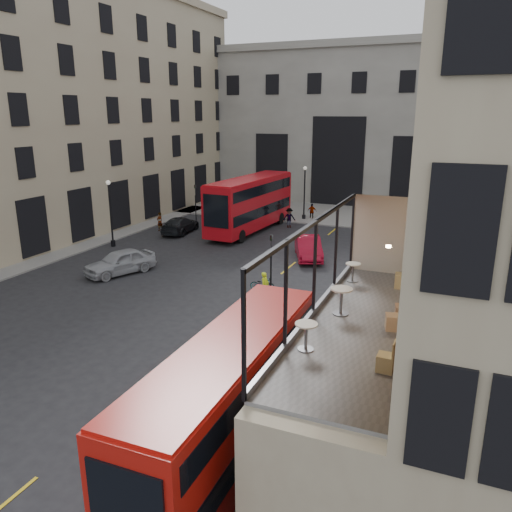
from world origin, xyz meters
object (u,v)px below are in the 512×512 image
at_px(traffic_light_near, 271,258).
at_px(cafe_chair_d, 402,280).
at_px(street_lamp_b, 304,196).
at_px(car_c, 180,225).
at_px(car_a, 120,262).
at_px(pedestrian_e, 160,221).
at_px(bus_near, 230,395).
at_px(cafe_chair_c, 403,312).
at_px(car_b, 308,248).
at_px(pedestrian_c, 312,212).
at_px(pedestrian_d, 409,216).
at_px(cafe_table_near, 306,332).
at_px(cafe_table_far, 353,269).
at_px(cafe_table_mid, 341,297).
at_px(cafe_chair_a, 386,362).
at_px(cafe_chair_b, 393,321).
at_px(bicycle, 262,284).
at_px(traffic_light_far, 195,199).
at_px(street_lamp_a, 111,217).
at_px(bus_far, 251,201).
at_px(cyclist, 265,287).
at_px(pedestrian_a, 240,205).
at_px(pedestrian_b, 289,218).

relative_size(traffic_light_near, cafe_chair_d, 4.08).
xyz_separation_m(street_lamp_b, car_c, (-8.47, -9.80, -1.68)).
distance_m(car_a, pedestrian_e, 12.73).
bearing_deg(bus_near, street_lamp_b, 104.12).
distance_m(car_a, cafe_chair_c, 23.13).
height_order(bus_near, car_b, bus_near).
bearing_deg(street_lamp_b, car_c, -130.84).
relative_size(car_c, pedestrian_c, 3.05).
height_order(pedestrian_d, cafe_chair_d, cafe_chair_d).
relative_size(cafe_table_near, cafe_table_far, 1.08).
height_order(car_c, cafe_table_mid, cafe_table_mid).
distance_m(cafe_chair_a, cafe_chair_c, 3.19).
relative_size(car_b, cafe_chair_b, 6.08).
bearing_deg(car_a, pedestrian_d, 77.75).
relative_size(cafe_chair_b, cafe_chair_d, 0.87).
bearing_deg(street_lamp_b, traffic_light_near, -77.20).
distance_m(bicycle, cafe_table_mid, 15.58).
height_order(bus_near, pedestrian_e, bus_near).
height_order(traffic_light_far, car_c, traffic_light_far).
height_order(traffic_light_near, street_lamp_b, street_lamp_b).
bearing_deg(street_lamp_a, bicycle, -18.09).
distance_m(bus_far, car_c, 6.67).
distance_m(car_c, cyclist, 18.33).
distance_m(street_lamp_a, bus_near, 27.90).
height_order(car_b, pedestrian_c, car_b).
height_order(bicycle, pedestrian_d, pedestrian_d).
bearing_deg(cafe_chair_d, traffic_light_far, 132.09).
xyz_separation_m(street_lamp_a, cafe_chair_d, (24.12, -14.49, 2.49)).
xyz_separation_m(traffic_light_far, cafe_table_far, (20.40, -24.47, 2.62)).
relative_size(pedestrian_a, cafe_chair_b, 2.13).
distance_m(bus_near, car_a, 20.47).
relative_size(traffic_light_near, pedestrian_d, 2.07).
bearing_deg(pedestrian_b, pedestrian_e, 176.59).
bearing_deg(bus_far, car_c, -150.11).
distance_m(bus_far, car_b, 10.08).
bearing_deg(car_c, cafe_chair_b, 125.18).
height_order(street_lamp_a, cafe_chair_b, cafe_chair_b).
distance_m(bus_far, cafe_chair_b, 32.02).
bearing_deg(cafe_table_near, bus_far, 115.98).
bearing_deg(pedestrian_b, car_a, -140.46).
bearing_deg(cafe_table_near, car_a, 139.90).
bearing_deg(car_b, street_lamp_b, 86.13).
bearing_deg(pedestrian_a, pedestrian_e, -100.41).
bearing_deg(cafe_chair_b, bicycle, 125.15).
distance_m(pedestrian_a, cafe_chair_b, 40.50).
bearing_deg(cyclist, bicycle, 36.53).
height_order(bus_near, cafe_table_mid, cafe_table_mid).
height_order(street_lamp_b, bus_near, street_lamp_b).
bearing_deg(pedestrian_e, bicycle, 64.54).
height_order(traffic_light_near, pedestrian_a, traffic_light_near).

